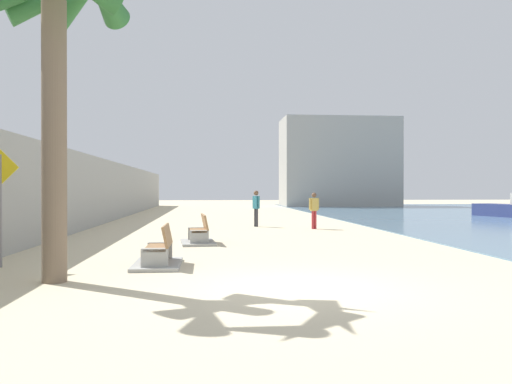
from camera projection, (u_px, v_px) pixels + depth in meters
name	position (u px, v px, depth m)	size (l,w,h in m)	color
ground_plane	(240.00, 224.00, 27.79)	(120.00, 120.00, 0.00)	beige
seawall	(92.00, 191.00, 27.12)	(0.80, 64.00, 3.43)	#9E9E99
palm_tree	(52.00, 22.00, 10.48)	(3.07, 3.09, 6.72)	#7A6651
bench_near	(159.00, 256.00, 12.72)	(1.11, 2.10, 0.98)	#9E9E99
bench_far	(199.00, 237.00, 17.94)	(1.27, 2.18, 0.98)	#9E9E99
person_walking	(314.00, 208.00, 24.48)	(0.50, 0.29, 1.67)	#B22D33
person_standing	(256.00, 205.00, 25.94)	(0.32, 0.46, 1.76)	#333338
pedestrian_sign	(0.00, 194.00, 12.47)	(0.85, 0.08, 2.76)	slate
harbor_building	(339.00, 163.00, 56.73)	(12.00, 6.00, 9.27)	#9E9E99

